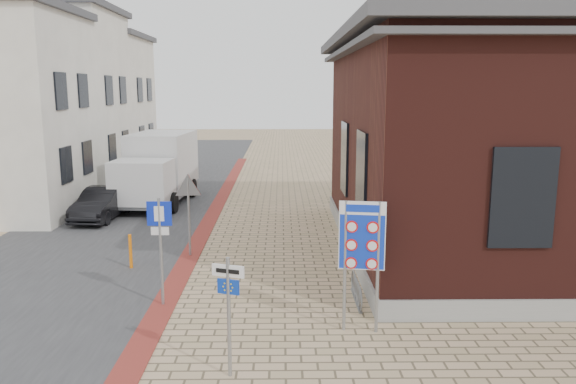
# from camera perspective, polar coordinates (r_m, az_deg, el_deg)

# --- Properties ---
(ground) EXTENTS (120.00, 120.00, 0.00)m
(ground) POSITION_cam_1_polar(r_m,az_deg,el_deg) (11.93, -4.76, -14.92)
(ground) COLOR tan
(ground) RESTS_ON ground
(road_strip) EXTENTS (7.00, 60.00, 0.02)m
(road_strip) POSITION_cam_1_polar(r_m,az_deg,el_deg) (27.00, -14.23, -0.69)
(road_strip) COLOR #38383A
(road_strip) RESTS_ON ground
(curb_strip) EXTENTS (0.60, 40.00, 0.02)m
(curb_strip) POSITION_cam_1_polar(r_m,az_deg,el_deg) (21.55, -8.22, -3.27)
(curb_strip) COLOR maroon
(curb_strip) RESTS_ON ground
(brick_building) EXTENTS (13.00, 13.00, 6.80)m
(brick_building) POSITION_cam_1_polar(r_m,az_deg,el_deg) (19.60, 24.03, 4.85)
(brick_building) COLOR gray
(brick_building) RESTS_ON ground
(townhouse_mid) EXTENTS (7.40, 6.40, 9.10)m
(townhouse_mid) POSITION_cam_1_polar(r_m,az_deg,el_deg) (31.08, -23.33, 8.68)
(townhouse_mid) COLOR beige
(townhouse_mid) RESTS_ON ground
(townhouse_far) EXTENTS (7.40, 6.40, 8.30)m
(townhouse_far) POSITION_cam_1_polar(r_m,az_deg,el_deg) (36.71, -19.70, 8.45)
(townhouse_far) COLOR beige
(townhouse_far) RESTS_ON ground
(bike_rack) EXTENTS (0.08, 1.80, 0.60)m
(bike_rack) POSITION_cam_1_polar(r_m,az_deg,el_deg) (13.95, 6.97, -9.93)
(bike_rack) COLOR slate
(bike_rack) RESTS_ON ground
(sedan) EXTENTS (1.60, 3.88, 1.25)m
(sedan) POSITION_cam_1_polar(r_m,az_deg,el_deg) (23.35, -18.35, -1.10)
(sedan) COLOR black
(sedan) RESTS_ON ground
(box_truck) EXTENTS (2.87, 6.10, 3.11)m
(box_truck) POSITION_cam_1_polar(r_m,az_deg,el_deg) (25.62, -13.08, 2.39)
(box_truck) COLOR slate
(box_truck) RESTS_ON ground
(border_sign) EXTENTS (0.96, 0.20, 2.83)m
(border_sign) POSITION_cam_1_polar(r_m,az_deg,el_deg) (11.78, 7.53, -4.73)
(border_sign) COLOR gray
(border_sign) RESTS_ON ground
(essen_sign) EXTENTS (0.58, 0.23, 2.22)m
(essen_sign) POSITION_cam_1_polar(r_m,az_deg,el_deg) (10.11, -6.05, -10.80)
(essen_sign) COLOR gray
(essen_sign) RESTS_ON ground
(parking_sign) EXTENTS (0.58, 0.07, 2.61)m
(parking_sign) POSITION_cam_1_polar(r_m,az_deg,el_deg) (13.47, -12.87, -4.05)
(parking_sign) COLOR gray
(parking_sign) RESTS_ON ground
(yield_sign) EXTENTS (0.90, 0.14, 2.52)m
(yield_sign) POSITION_cam_1_polar(r_m,az_deg,el_deg) (17.28, -10.10, -0.27)
(yield_sign) COLOR gray
(yield_sign) RESTS_ON ground
(bollard) EXTENTS (0.12, 0.12, 1.01)m
(bollard) POSITION_cam_1_polar(r_m,az_deg,el_deg) (16.76, -15.71, -5.84)
(bollard) COLOR orange
(bollard) RESTS_ON ground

